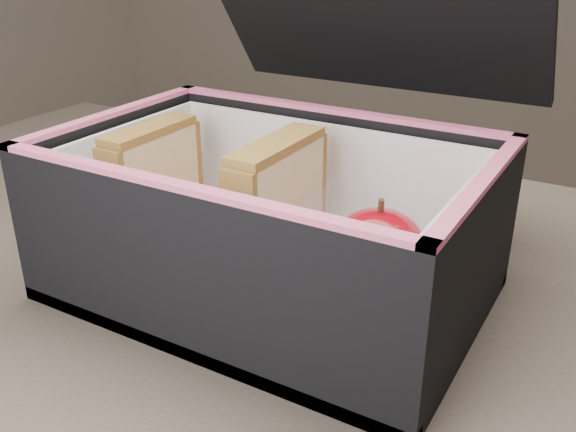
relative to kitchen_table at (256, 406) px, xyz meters
The scene contains 8 objects.
kitchen_table is the anchor object (origin of this frame).
lunch_bag 0.17m from the kitchen_table, 98.03° to the left, with size 0.32×0.34×0.29m.
plastic_tub 0.16m from the kitchen_table, 149.97° to the left, with size 0.17×0.12×0.07m, color white, non-canonical shape.
sandwich_left 0.20m from the kitchen_table, 163.98° to the left, with size 0.03×0.09×0.10m.
sandwich_right 0.17m from the kitchen_table, 88.68° to the left, with size 0.03×0.10×0.11m.
carrot_sticks 0.14m from the kitchen_table, 145.99° to the left, with size 0.05×0.15×0.03m.
paper_napkin 0.15m from the kitchen_table, 28.58° to the left, with size 0.07×0.08×0.01m, color white.
red_apple 0.17m from the kitchen_table, 25.90° to the left, with size 0.09×0.09×0.08m.
Camera 1 is at (0.23, -0.35, 1.02)m, focal length 40.00 mm.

